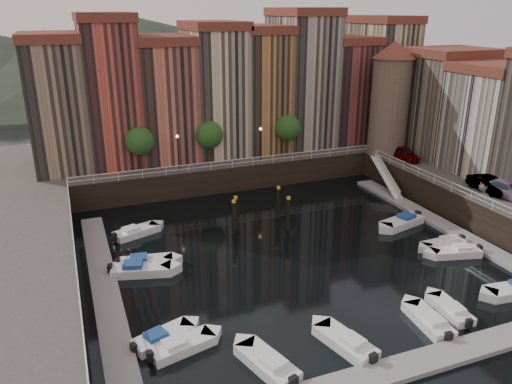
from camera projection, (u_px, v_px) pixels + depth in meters
name	position (u px, v px, depth m)	size (l,w,h in m)	color
ground	(290.00, 249.00, 44.89)	(200.00, 200.00, 0.00)	black
quay_far	(209.00, 158.00, 67.10)	(80.00, 20.00, 3.00)	black
dock_left	(105.00, 287.00, 38.43)	(2.00, 28.00, 0.35)	gray
dock_right	(442.00, 225.00, 49.48)	(2.00, 28.00, 0.35)	gray
dock_near	(409.00, 366.00, 29.97)	(30.00, 2.00, 0.35)	gray
mountains	(129.00, 56.00, 138.89)	(145.00, 100.00, 18.00)	#2D382D
far_terrace	(237.00, 88.00, 62.77)	(48.70, 10.30, 17.50)	#8A7258
right_terrace	(499.00, 115.00, 53.94)	(9.30, 24.30, 14.00)	#716755
corner_tower	(390.00, 97.00, 60.86)	(5.20, 5.20, 13.80)	#6B5B4C
promenade_trees	(215.00, 134.00, 58.07)	(21.20, 3.20, 5.20)	black
street_lamps	(220.00, 142.00, 57.55)	(10.36, 0.36, 4.18)	black
railings	(269.00, 192.00, 47.85)	(36.08, 34.04, 0.52)	white
gangway	(386.00, 175.00, 58.80)	(2.78, 8.32, 3.73)	white
mooring_pilings	(259.00, 212.00, 48.73)	(5.81, 3.37, 3.78)	black
boat_left_0	(181.00, 346.00, 31.47)	(4.55, 2.56, 1.02)	silver
boat_left_1	(162.00, 337.00, 32.31)	(4.40, 2.86, 0.99)	silver
boat_left_2	(140.00, 270.00, 40.60)	(5.18, 3.00, 1.16)	silver
boat_left_3	(145.00, 262.00, 41.84)	(4.78, 2.42, 1.07)	silver
boat_left_4	(135.00, 232.00, 47.52)	(4.68, 3.07, 1.06)	silver
boat_right_1	(456.00, 252.00, 43.64)	(4.65, 2.67, 1.04)	silver
boat_right_2	(444.00, 244.00, 45.14)	(4.36, 1.65, 1.00)	silver
boat_right_3	(402.00, 222.00, 49.66)	(5.22, 2.98, 1.17)	silver
boat_near_0	(268.00, 364.00, 29.85)	(2.97, 4.91, 1.10)	silver
boat_near_1	(346.00, 343.00, 31.74)	(2.79, 4.86, 1.09)	silver
boat_near_2	(429.00, 321.00, 34.00)	(2.00, 4.55, 1.03)	silver
boat_near_3	(451.00, 310.00, 35.31)	(1.81, 4.17, 0.94)	silver
car_a	(405.00, 154.00, 60.33)	(1.81, 4.50, 1.53)	gray
car_b	(488.00, 185.00, 49.79)	(1.64, 4.71, 1.55)	gray
car_c	(508.00, 191.00, 48.21)	(2.21, 5.43, 1.58)	gray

